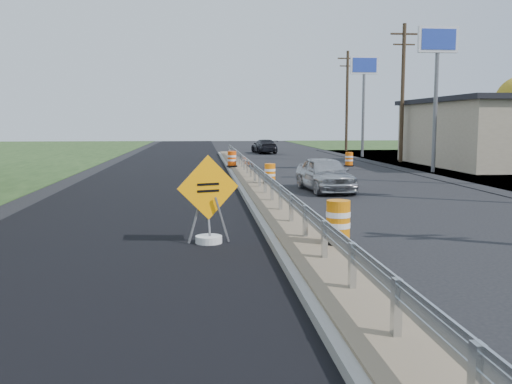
{
  "coord_description": "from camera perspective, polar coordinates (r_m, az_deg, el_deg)",
  "views": [
    {
      "loc": [
        -2.31,
        -14.4,
        2.78
      ],
      "look_at": [
        -1.0,
        -0.83,
        1.1
      ],
      "focal_mm": 40.0,
      "sensor_mm": 36.0,
      "label": 1
    }
  ],
  "objects": [
    {
      "name": "ground",
      "position": [
        14.85,
        3.53,
        -3.78
      ],
      "size": [
        140.0,
        140.0,
        0.0
      ],
      "primitive_type": "plane",
      "color": "black",
      "rests_on": "ground"
    },
    {
      "name": "milled_overlay",
      "position": [
        24.65,
        -10.36,
        0.44
      ],
      "size": [
        7.2,
        120.0,
        0.01
      ],
      "primitive_type": "cube",
      "color": "black",
      "rests_on": "ground"
    },
    {
      "name": "median",
      "position": [
        22.68,
        0.36,
        0.26
      ],
      "size": [
        1.6,
        55.0,
        0.23
      ],
      "color": "gray",
      "rests_on": "ground"
    },
    {
      "name": "guardrail",
      "position": [
        23.6,
        0.11,
        2.03
      ],
      "size": [
        0.1,
        46.15,
        0.72
      ],
      "color": "silver",
      "rests_on": "median"
    },
    {
      "name": "pylon_sign_mid",
      "position": [
        33.19,
        17.69,
        13.09
      ],
      "size": [
        2.2,
        0.3,
        7.9
      ],
      "color": "slate",
      "rests_on": "ground"
    },
    {
      "name": "pylon_sign_north",
      "position": [
        46.36,
        10.75,
        11.47
      ],
      "size": [
        2.2,
        0.3,
        7.9
      ],
      "color": "slate",
      "rests_on": "ground"
    },
    {
      "name": "utility_pole_nmid",
      "position": [
        40.86,
        14.45,
        9.82
      ],
      "size": [
        1.9,
        0.26,
        9.4
      ],
      "color": "#473523",
      "rests_on": "ground"
    },
    {
      "name": "utility_pole_north",
      "position": [
        55.2,
        9.09,
        9.17
      ],
      "size": [
        1.9,
        0.26,
        9.4
      ],
      "color": "#473523",
      "rests_on": "ground"
    },
    {
      "name": "caution_sign",
      "position": [
        13.11,
        -4.76,
        -2.93
      ],
      "size": [
        1.4,
        0.62,
        2.04
      ],
      "rotation": [
        0.0,
        0.0,
        0.34
      ],
      "color": "white",
      "rests_on": "ground"
    },
    {
      "name": "barrel_median_near",
      "position": [
        12.13,
        8.21,
        -3.07
      ],
      "size": [
        0.62,
        0.62,
        0.92
      ],
      "color": "black",
      "rests_on": "median"
    },
    {
      "name": "barrel_median_mid",
      "position": [
        23.78,
        1.4,
        1.82
      ],
      "size": [
        0.56,
        0.56,
        0.82
      ],
      "color": "black",
      "rests_on": "median"
    },
    {
      "name": "barrel_median_far",
      "position": [
        32.61,
        -2.42,
        3.28
      ],
      "size": [
        0.61,
        0.61,
        0.9
      ],
      "color": "black",
      "rests_on": "median"
    },
    {
      "name": "barrel_shoulder_mid",
      "position": [
        36.48,
        9.29,
        3.22
      ],
      "size": [
        0.6,
        0.6,
        0.88
      ],
      "color": "black",
      "rests_on": "ground"
    },
    {
      "name": "car_silver",
      "position": [
        23.12,
        6.92,
        1.8
      ],
      "size": [
        2.0,
        4.22,
        1.39
      ],
      "primitive_type": "imported",
      "rotation": [
        0.0,
        0.0,
        0.09
      ],
      "color": "#B1B1B6",
      "rests_on": "ground"
    },
    {
      "name": "car_dark_far",
      "position": [
        51.17,
        0.84,
        4.59
      ],
      "size": [
        2.17,
        4.42,
        1.24
      ],
      "primitive_type": "imported",
      "rotation": [
        0.0,
        0.0,
        3.25
      ],
      "color": "black",
      "rests_on": "ground"
    }
  ]
}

